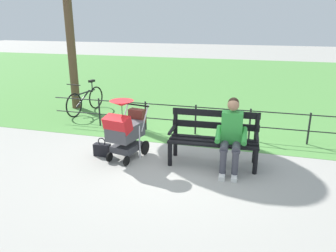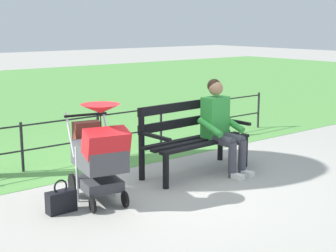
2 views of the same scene
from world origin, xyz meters
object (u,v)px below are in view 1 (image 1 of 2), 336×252
Objects in this scene: bicycle at (86,100)px; stroller at (125,129)px; handbag at (102,149)px; park_bench at (214,136)px; person_on_bench at (231,133)px.

stroller is at bearing 130.89° from bicycle.
handbag is 3.30m from bicycle.
park_bench is at bearing -172.74° from handbag.
stroller is (1.95, 0.04, -0.08)m from person_on_bench.
stroller reaches higher than handbag.
person_on_bench is at bearing 148.15° from bicycle.
park_bench is 2.18m from handbag.
person_on_bench reaches higher than handbag.
person_on_bench reaches higher than bicycle.
stroller is 0.68m from handbag.
park_bench reaches higher than bicycle.
park_bench is 1.65m from stroller.
bicycle is at bearing -49.11° from stroller.
park_bench is 1.41× the size of stroller.
stroller is 0.70× the size of bicycle.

